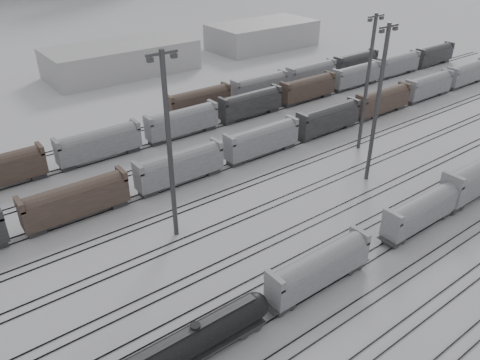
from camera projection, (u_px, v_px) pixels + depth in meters
ground at (373, 262)px, 58.85m from camera, size 900.00×900.00×0.00m
tracks at (281, 203)px, 70.98m from camera, size 220.00×71.50×0.16m
tank_car_b at (196, 340)px, 44.89m from camera, size 17.27×2.88×4.27m
hopper_car_a at (319, 267)px, 53.29m from camera, size 14.18×2.82×5.07m
hopper_car_b at (422, 209)px, 63.72m from camera, size 14.27×2.84×5.10m
hopper_car_c at (480, 174)px, 71.15m from camera, size 16.91×3.36×6.05m
light_mast_b at (169, 146)px, 57.55m from camera, size 4.03×0.64×25.18m
light_mast_c at (378, 102)px, 71.15m from camera, size 4.01×0.64×25.06m
light_mast_d at (367, 81)px, 81.69m from camera, size 3.89×0.62×24.33m
bg_string_near at (262, 141)px, 83.94m from camera, size 151.00×3.00×5.60m
bg_string_mid at (250, 105)px, 100.32m from camera, size 151.00×3.00×5.60m
bg_string_far at (286, 81)px, 115.07m from camera, size 66.00×3.00×5.60m
warehouse_mid at (122, 59)px, 128.22m from camera, size 40.00×18.00×8.00m
warehouse_right at (263, 35)px, 154.48m from camera, size 35.00×18.00×8.00m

